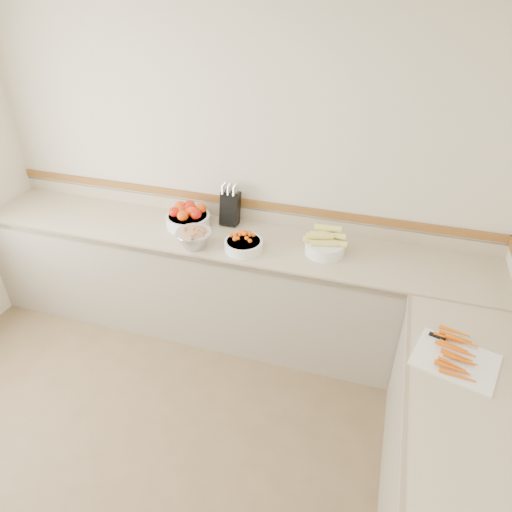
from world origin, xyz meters
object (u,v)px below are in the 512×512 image
(tomato_bowl, at_px, (188,216))
(knife_block, at_px, (230,207))
(cherry_tomato_bowl, at_px, (244,243))
(rhubarb_bowl, at_px, (194,237))
(corn_bowl, at_px, (325,244))
(cutting_board, at_px, (456,356))

(tomato_bowl, bearing_deg, knife_block, 23.81)
(cherry_tomato_bowl, relative_size, rhubarb_bowl, 1.05)
(corn_bowl, xyz_separation_m, cutting_board, (0.84, -0.83, -0.05))
(tomato_bowl, height_order, cherry_tomato_bowl, tomato_bowl)
(knife_block, bearing_deg, cherry_tomato_bowl, -57.11)
(cherry_tomato_bowl, height_order, rhubarb_bowl, cherry_tomato_bowl)
(tomato_bowl, xyz_separation_m, cutting_board, (1.93, -0.91, -0.06))
(knife_block, relative_size, tomato_bowl, 0.98)
(corn_bowl, height_order, rhubarb_bowl, corn_bowl)
(knife_block, height_order, rhubarb_bowl, knife_block)
(corn_bowl, bearing_deg, cherry_tomato_bowl, -167.44)
(rhubarb_bowl, bearing_deg, cutting_board, -19.86)
(corn_bowl, relative_size, rhubarb_bowl, 1.19)
(cherry_tomato_bowl, xyz_separation_m, cutting_board, (1.41, -0.70, -0.03))
(rhubarb_bowl, relative_size, cutting_board, 0.55)
(tomato_bowl, bearing_deg, rhubarb_bowl, -57.95)
(knife_block, distance_m, cutting_board, 1.94)
(cherry_tomato_bowl, bearing_deg, cutting_board, -26.49)
(cherry_tomato_bowl, bearing_deg, tomato_bowl, 158.27)
(knife_block, xyz_separation_m, corn_bowl, (0.79, -0.22, -0.07))
(tomato_bowl, height_order, rhubarb_bowl, tomato_bowl)
(cutting_board, bearing_deg, rhubarb_bowl, 160.14)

